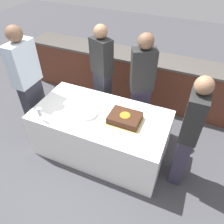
% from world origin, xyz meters
% --- Properties ---
extents(ground_plane, '(14.00, 14.00, 0.00)m').
position_xyz_m(ground_plane, '(0.00, 0.00, 0.00)').
color(ground_plane, '#424247').
extents(back_counter, '(4.40, 0.58, 0.92)m').
position_xyz_m(back_counter, '(0.00, 1.55, 0.46)').
color(back_counter, '#5B2D1E').
rests_on(back_counter, ground_plane).
extents(dining_table, '(1.86, 0.96, 0.74)m').
position_xyz_m(dining_table, '(0.00, 0.00, 0.37)').
color(dining_table, white).
rests_on(dining_table, ground_plane).
extents(cake, '(0.44, 0.35, 0.10)m').
position_xyz_m(cake, '(0.35, 0.02, 0.79)').
color(cake, gold).
rests_on(cake, dining_table).
extents(plate_stack, '(0.24, 0.24, 0.04)m').
position_xyz_m(plate_stack, '(-0.14, -0.08, 0.76)').
color(plate_stack, white).
rests_on(plate_stack, dining_table).
extents(wine_glass, '(0.07, 0.07, 0.20)m').
position_xyz_m(wine_glass, '(-0.65, -0.41, 0.88)').
color(wine_glass, white).
rests_on(wine_glass, dining_table).
extents(side_plate_near_cake, '(0.21, 0.21, 0.00)m').
position_xyz_m(side_plate_near_cake, '(0.42, 0.32, 0.74)').
color(side_plate_near_cake, white).
rests_on(side_plate_near_cake, dining_table).
extents(person_cutting_cake, '(0.39, 0.33, 1.67)m').
position_xyz_m(person_cutting_cake, '(0.35, 0.70, 0.88)').
color(person_cutting_cake, '#383347').
rests_on(person_cutting_cake, ground_plane).
extents(person_seated_left, '(0.21, 0.42, 1.78)m').
position_xyz_m(person_seated_left, '(-1.15, 0.00, 0.92)').
color(person_seated_left, '#282833').
rests_on(person_seated_left, ground_plane).
extents(person_seated_right, '(0.20, 0.37, 1.61)m').
position_xyz_m(person_seated_right, '(1.15, 0.00, 0.83)').
color(person_seated_right, '#383347').
rests_on(person_seated_right, ground_plane).
extents(person_standing_back, '(0.37, 0.31, 1.69)m').
position_xyz_m(person_standing_back, '(-0.30, 0.70, 0.88)').
color(person_standing_back, '#282833').
rests_on(person_standing_back, ground_plane).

